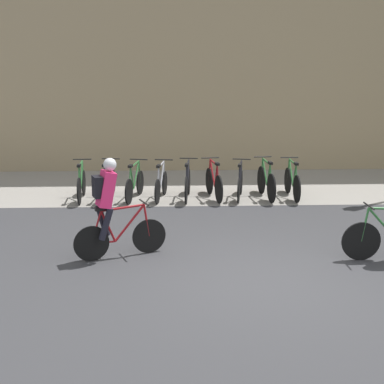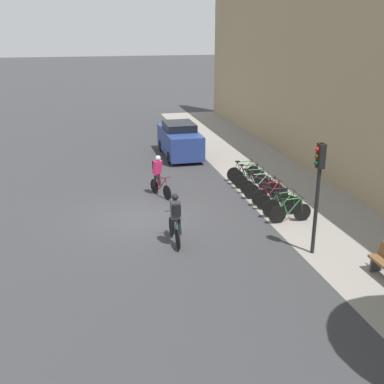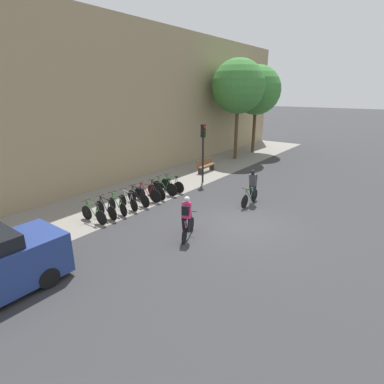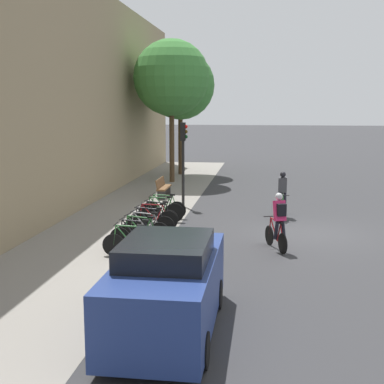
{
  "view_description": "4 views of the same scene",
  "coord_description": "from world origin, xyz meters",
  "px_view_note": "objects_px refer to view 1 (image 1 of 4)",
  "views": [
    {
      "loc": [
        -1.35,
        -7.7,
        3.21
      ],
      "look_at": [
        -0.95,
        2.6,
        0.79
      ],
      "focal_mm": 50.0,
      "sensor_mm": 36.0,
      "label": 1
    },
    {
      "loc": [
        16.78,
        -1.98,
        6.88
      ],
      "look_at": [
        0.36,
        1.88,
        1.0
      ],
      "focal_mm": 45.0,
      "sensor_mm": 36.0,
      "label": 2
    },
    {
      "loc": [
        -10.6,
        -5.34,
        5.46
      ],
      "look_at": [
        -0.52,
        2.22,
        1.18
      ],
      "focal_mm": 28.0,
      "sensor_mm": 36.0,
      "label": 3
    },
    {
      "loc": [
        -18.01,
        1.5,
        4.28
      ],
      "look_at": [
        -1.47,
        3.76,
        1.57
      ],
      "focal_mm": 50.0,
      "sensor_mm": 36.0,
      "label": 4
    }
  ],
  "objects_px": {
    "parked_bike_0": "(81,184)",
    "parked_bike_2": "(135,184)",
    "parked_bike_5": "(214,183)",
    "parked_bike_1": "(108,184)",
    "parked_bike_8": "(292,182)",
    "cyclist_pink": "(110,205)",
    "parked_bike_7": "(266,182)",
    "parked_bike_6": "(240,183)",
    "parked_bike_3": "(161,184)",
    "parked_bike_4": "(188,183)"
  },
  "relations": [
    {
      "from": "parked_bike_5",
      "to": "parked_bike_6",
      "type": "relative_size",
      "value": 1.05
    },
    {
      "from": "parked_bike_0",
      "to": "parked_bike_8",
      "type": "relative_size",
      "value": 0.97
    },
    {
      "from": "parked_bike_2",
      "to": "parked_bike_1",
      "type": "bearing_deg",
      "value": 179.86
    },
    {
      "from": "parked_bike_0",
      "to": "cyclist_pink",
      "type": "bearing_deg",
      "value": -74.26
    },
    {
      "from": "cyclist_pink",
      "to": "parked_bike_0",
      "type": "bearing_deg",
      "value": 105.74
    },
    {
      "from": "parked_bike_5",
      "to": "parked_bike_8",
      "type": "bearing_deg",
      "value": -0.01
    },
    {
      "from": "parked_bike_1",
      "to": "parked_bike_3",
      "type": "height_order",
      "value": "parked_bike_1"
    },
    {
      "from": "parked_bike_3",
      "to": "parked_bike_4",
      "type": "relative_size",
      "value": 0.92
    },
    {
      "from": "cyclist_pink",
      "to": "parked_bike_7",
      "type": "height_order",
      "value": "cyclist_pink"
    },
    {
      "from": "parked_bike_0",
      "to": "parked_bike_6",
      "type": "height_order",
      "value": "parked_bike_0"
    },
    {
      "from": "parked_bike_3",
      "to": "parked_bike_7",
      "type": "distance_m",
      "value": 2.63
    },
    {
      "from": "cyclist_pink",
      "to": "parked_bike_1",
      "type": "bearing_deg",
      "value": 97.17
    },
    {
      "from": "parked_bike_5",
      "to": "parked_bike_7",
      "type": "relative_size",
      "value": 0.97
    },
    {
      "from": "parked_bike_3",
      "to": "parked_bike_5",
      "type": "relative_size",
      "value": 0.96
    },
    {
      "from": "cyclist_pink",
      "to": "parked_bike_1",
      "type": "distance_m",
      "value": 4.27
    },
    {
      "from": "cyclist_pink",
      "to": "parked_bike_6",
      "type": "bearing_deg",
      "value": 56.76
    },
    {
      "from": "parked_bike_5",
      "to": "parked_bike_8",
      "type": "height_order",
      "value": "parked_bike_5"
    },
    {
      "from": "parked_bike_3",
      "to": "parked_bike_4",
      "type": "distance_m",
      "value": 0.66
    },
    {
      "from": "parked_bike_1",
      "to": "parked_bike_6",
      "type": "distance_m",
      "value": 3.28
    },
    {
      "from": "parked_bike_1",
      "to": "parked_bike_4",
      "type": "height_order",
      "value": "parked_bike_1"
    },
    {
      "from": "parked_bike_1",
      "to": "parked_bike_7",
      "type": "height_order",
      "value": "parked_bike_7"
    },
    {
      "from": "parked_bike_4",
      "to": "parked_bike_7",
      "type": "bearing_deg",
      "value": 0.05
    },
    {
      "from": "cyclist_pink",
      "to": "parked_bike_7",
      "type": "xyz_separation_m",
      "value": [
        3.41,
        4.2,
        -0.53
      ]
    },
    {
      "from": "parked_bike_0",
      "to": "parked_bike_7",
      "type": "xyz_separation_m",
      "value": [
        4.59,
        0.0,
        0.02
      ]
    },
    {
      "from": "parked_bike_0",
      "to": "parked_bike_6",
      "type": "distance_m",
      "value": 3.93
    },
    {
      "from": "parked_bike_1",
      "to": "parked_bike_8",
      "type": "xyz_separation_m",
      "value": [
        4.59,
        0.0,
        0.0
      ]
    },
    {
      "from": "parked_bike_5",
      "to": "parked_bike_1",
      "type": "bearing_deg",
      "value": -179.99
    },
    {
      "from": "parked_bike_4",
      "to": "parked_bike_8",
      "type": "xyz_separation_m",
      "value": [
        2.62,
        0.0,
        0.0
      ]
    },
    {
      "from": "parked_bike_8",
      "to": "parked_bike_7",
      "type": "bearing_deg",
      "value": 179.93
    },
    {
      "from": "parked_bike_4",
      "to": "parked_bike_2",
      "type": "bearing_deg",
      "value": -179.97
    },
    {
      "from": "parked_bike_5",
      "to": "parked_bike_3",
      "type": "bearing_deg",
      "value": -179.94
    },
    {
      "from": "parked_bike_0",
      "to": "parked_bike_6",
      "type": "bearing_deg",
      "value": -0.01
    },
    {
      "from": "parked_bike_0",
      "to": "parked_bike_2",
      "type": "xyz_separation_m",
      "value": [
        1.31,
        -0.0,
        -0.01
      ]
    },
    {
      "from": "cyclist_pink",
      "to": "parked_bike_5",
      "type": "bearing_deg",
      "value": 63.46
    },
    {
      "from": "parked_bike_0",
      "to": "parked_bike_8",
      "type": "distance_m",
      "value": 5.25
    },
    {
      "from": "parked_bike_0",
      "to": "parked_bike_3",
      "type": "height_order",
      "value": "parked_bike_0"
    },
    {
      "from": "parked_bike_4",
      "to": "parked_bike_0",
      "type": "bearing_deg",
      "value": 179.98
    },
    {
      "from": "parked_bike_4",
      "to": "parked_bike_5",
      "type": "height_order",
      "value": "parked_bike_5"
    },
    {
      "from": "parked_bike_0",
      "to": "parked_bike_1",
      "type": "distance_m",
      "value": 0.66
    },
    {
      "from": "cyclist_pink",
      "to": "parked_bike_6",
      "type": "relative_size",
      "value": 1.12
    },
    {
      "from": "parked_bike_0",
      "to": "parked_bike_5",
      "type": "relative_size",
      "value": 0.98
    },
    {
      "from": "parked_bike_5",
      "to": "parked_bike_6",
      "type": "distance_m",
      "value": 0.65
    },
    {
      "from": "parked_bike_6",
      "to": "parked_bike_4",
      "type": "bearing_deg",
      "value": -179.99
    },
    {
      "from": "parked_bike_6",
      "to": "parked_bike_8",
      "type": "xyz_separation_m",
      "value": [
        1.31,
        0.0,
        0.02
      ]
    },
    {
      "from": "parked_bike_2",
      "to": "parked_bike_3",
      "type": "height_order",
      "value": "parked_bike_2"
    },
    {
      "from": "parked_bike_1",
      "to": "parked_bike_7",
      "type": "bearing_deg",
      "value": 0.01
    },
    {
      "from": "cyclist_pink",
      "to": "parked_bike_6",
      "type": "xyz_separation_m",
      "value": [
        2.75,
        4.2,
        -0.57
      ]
    },
    {
      "from": "cyclist_pink",
      "to": "parked_bike_0",
      "type": "height_order",
      "value": "cyclist_pink"
    },
    {
      "from": "parked_bike_5",
      "to": "parked_bike_6",
      "type": "xyz_separation_m",
      "value": [
        0.65,
        -0.0,
        -0.03
      ]
    },
    {
      "from": "parked_bike_2",
      "to": "parked_bike_6",
      "type": "bearing_deg",
      "value": 0.02
    }
  ]
}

